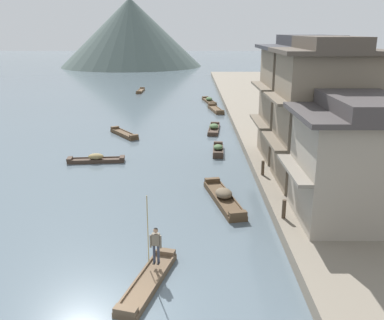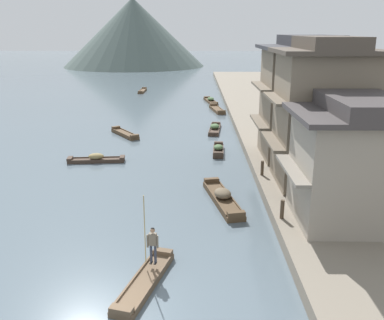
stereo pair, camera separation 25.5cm
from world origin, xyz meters
name	(u,v)px [view 2 (the right image)]	position (x,y,z in m)	size (l,w,h in m)	color
ground_plane	(113,307)	(0.00, 0.00, 0.00)	(400.00, 400.00, 0.00)	slate
riverbank_right	(321,125)	(16.01, 30.00, 0.33)	(18.00, 110.00, 0.66)	slate
boat_foreground_poled	(145,282)	(1.00, 1.44, 0.15)	(2.14, 4.70, 0.44)	brown
boatman_person	(152,241)	(1.24, 2.39, 1.44)	(0.57, 0.29, 3.04)	black
boat_moored_nearest	(125,134)	(-3.78, 26.70, 0.17)	(3.25, 4.29, 0.51)	brown
boat_moored_second	(211,101)	(5.13, 46.51, 0.23)	(1.94, 5.66, 0.73)	brown
boat_moored_third	(96,159)	(-4.62, 18.06, 0.23)	(4.39, 1.31, 0.68)	#423328
boat_moored_far	(215,128)	(4.95, 28.80, 0.23)	(1.51, 5.12, 0.71)	#423328
boat_midriver_drifting	(217,110)	(5.72, 39.76, 0.17)	(1.89, 5.22, 0.53)	brown
boat_midriver_upstream	(223,198)	(4.61, 10.04, 0.27)	(2.22, 5.85, 0.82)	brown
boat_upstream_distant	(218,150)	(4.91, 20.70, 0.26)	(1.06, 3.64, 0.69)	#423328
boat_crossing_west	(142,91)	(-5.70, 57.08, 0.15)	(0.95, 5.04, 0.46)	brown
house_waterfront_nearest	(359,162)	(10.87, 6.29, 3.67)	(6.85, 5.70, 6.14)	gray
house_waterfront_second	(322,114)	(10.54, 11.76, 4.98)	(6.21, 5.66, 8.74)	#7F705B
house_waterfront_tall	(305,99)	(10.90, 17.56, 4.97)	(6.93, 6.07, 8.74)	#7F705B
mooring_post_dock_near	(282,209)	(7.36, 6.38, 1.15)	(0.20, 0.20, 0.97)	#473828
mooring_post_dock_mid	(262,168)	(7.36, 13.09, 1.14)	(0.20, 0.20, 0.96)	#473828
hill_far_west	(134,32)	(-14.03, 109.38, 9.05)	(38.74, 38.74, 18.11)	#4C5B56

